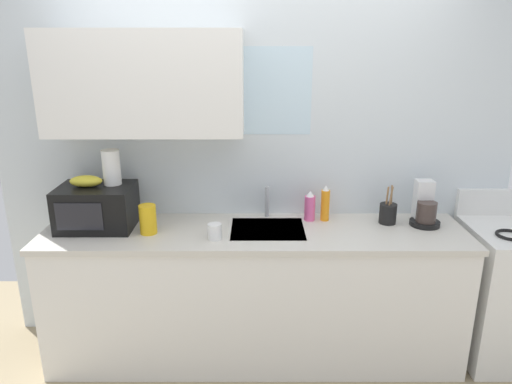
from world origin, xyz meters
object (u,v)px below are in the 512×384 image
at_px(microwave, 98,207).
at_px(dish_soap_bottle_orange, 327,204).
at_px(coffee_maker, 426,209).
at_px(mug_white, 216,231).
at_px(cereal_canister, 149,219).
at_px(banana_bunch, 88,181).
at_px(utensil_crock, 389,213).
at_px(dish_soap_bottle_pink, 311,207).
at_px(paper_towel_roll, 113,167).
at_px(stove_range, 511,293).

xyz_separation_m(microwave, dish_soap_bottle_orange, (1.46, 0.12, -0.02)).
relative_size(coffee_maker, mug_white, 2.95).
relative_size(cereal_canister, mug_white, 1.91).
xyz_separation_m(microwave, banana_bunch, (-0.05, 0.00, 0.17)).
bearing_deg(utensil_crock, banana_bunch, -177.90).
relative_size(dish_soap_bottle_pink, utensil_crock, 0.79).
height_order(banana_bunch, utensil_crock, banana_bunch).
bearing_deg(paper_towel_roll, utensil_crock, 0.65).
bearing_deg(dish_soap_bottle_orange, coffee_maker, -5.82).
height_order(dish_soap_bottle_orange, utensil_crock, utensil_crock).
relative_size(banana_bunch, dish_soap_bottle_orange, 0.83).
distance_m(microwave, paper_towel_roll, 0.27).
height_order(dish_soap_bottle_orange, cereal_canister, dish_soap_bottle_orange).
relative_size(microwave, utensil_crock, 1.81).
bearing_deg(utensil_crock, microwave, -177.80).
xyz_separation_m(dish_soap_bottle_pink, dish_soap_bottle_orange, (0.10, -0.00, 0.02)).
bearing_deg(paper_towel_roll, dish_soap_bottle_orange, 3.07).
bearing_deg(banana_bunch, utensil_crock, 2.10).
height_order(stove_range, banana_bunch, banana_bunch).
xyz_separation_m(coffee_maker, dish_soap_bottle_pink, (-0.73, 0.07, -0.01)).
distance_m(microwave, dish_soap_bottle_orange, 1.46).
bearing_deg(coffee_maker, utensil_crock, 177.14).
distance_m(paper_towel_roll, dish_soap_bottle_orange, 1.38).
bearing_deg(banana_bunch, cereal_canister, -14.38).
distance_m(coffee_maker, utensil_crock, 0.23).
bearing_deg(dish_soap_bottle_orange, cereal_canister, -168.71).
xyz_separation_m(paper_towel_roll, utensil_crock, (1.76, 0.02, -0.31)).
bearing_deg(cereal_canister, coffee_maker, 5.18).
bearing_deg(dish_soap_bottle_pink, dish_soap_bottle_orange, -1.66).
height_order(stove_range, utensil_crock, utensil_crock).
relative_size(banana_bunch, coffee_maker, 0.71).
relative_size(paper_towel_roll, coffee_maker, 0.79).
height_order(banana_bunch, dish_soap_bottle_orange, banana_bunch).
relative_size(microwave, cereal_canister, 2.54).
distance_m(coffee_maker, cereal_canister, 1.75).
xyz_separation_m(stove_range, paper_towel_roll, (-2.57, 0.10, 0.82)).
bearing_deg(stove_range, microwave, 179.03).
xyz_separation_m(paper_towel_roll, dish_soap_bottle_orange, (1.35, 0.07, -0.27)).
relative_size(dish_soap_bottle_pink, dish_soap_bottle_orange, 0.83).
distance_m(stove_range, microwave, 2.73).
bearing_deg(banana_bunch, coffee_maker, 1.56).
bearing_deg(stove_range, banana_bunch, 179.02).
bearing_deg(utensil_crock, dish_soap_bottle_pink, 173.65).
xyz_separation_m(banana_bunch, dish_soap_bottle_orange, (1.50, 0.12, -0.19)).
relative_size(microwave, coffee_maker, 1.64).
relative_size(dish_soap_bottle_pink, cereal_canister, 1.10).
xyz_separation_m(paper_towel_roll, mug_white, (0.66, -0.24, -0.33)).
relative_size(banana_bunch, paper_towel_roll, 0.91).
relative_size(stove_range, dish_soap_bottle_pink, 5.40).
bearing_deg(dish_soap_bottle_pink, mug_white, -152.27).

